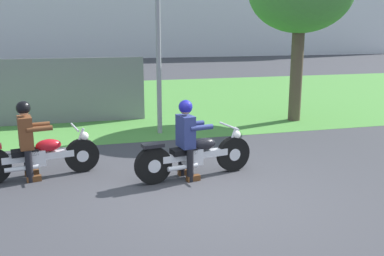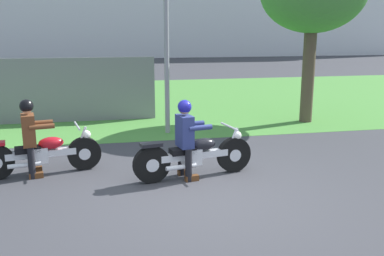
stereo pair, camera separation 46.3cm
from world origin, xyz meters
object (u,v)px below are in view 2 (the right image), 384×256
rider_lead (186,133)px  motorcycle_follow (42,154)px  rider_follow (30,132)px  motorcycle_lead (195,156)px

rider_lead → motorcycle_follow: 2.64m
motorcycle_follow → rider_follow: 0.46m
motorcycle_follow → rider_follow: size_ratio=1.52×
motorcycle_lead → motorcycle_follow: size_ratio=1.04×
rider_lead → motorcycle_follow: (-2.51, 0.72, -0.44)m
rider_lead → rider_follow: (-2.67, 0.69, -0.01)m
rider_lead → rider_follow: bearing=155.1°
motorcycle_lead → rider_lead: size_ratio=1.57×
rider_follow → motorcycle_follow: bearing=-0.9°
rider_lead → rider_follow: size_ratio=1.01×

